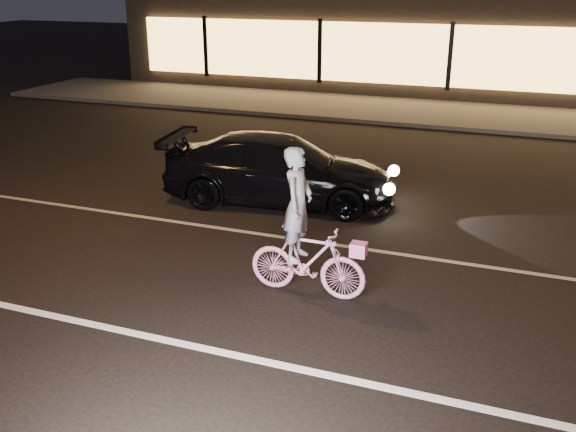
% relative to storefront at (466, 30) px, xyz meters
% --- Properties ---
extents(ground, '(90.00, 90.00, 0.00)m').
position_rel_storefront_xyz_m(ground, '(0.00, -18.97, -2.15)').
color(ground, black).
rests_on(ground, ground).
extents(lane_stripe_near, '(60.00, 0.12, 0.01)m').
position_rel_storefront_xyz_m(lane_stripe_near, '(0.00, -20.47, -2.14)').
color(lane_stripe_near, silver).
rests_on(lane_stripe_near, ground).
extents(lane_stripe_far, '(60.00, 0.10, 0.01)m').
position_rel_storefront_xyz_m(lane_stripe_far, '(0.00, -16.97, -2.14)').
color(lane_stripe_far, gray).
rests_on(lane_stripe_far, ground).
extents(sidewalk, '(30.00, 4.00, 0.12)m').
position_rel_storefront_xyz_m(sidewalk, '(0.00, -5.97, -2.09)').
color(sidewalk, '#383533').
rests_on(sidewalk, ground).
extents(storefront, '(25.40, 8.42, 4.20)m').
position_rel_storefront_xyz_m(storefront, '(0.00, 0.00, 0.00)').
color(storefront, black).
rests_on(storefront, ground).
extents(cyclist, '(1.63, 0.56, 2.05)m').
position_rel_storefront_xyz_m(cyclist, '(0.06, -18.73, -1.42)').
color(cyclist, '#D62C7F').
rests_on(cyclist, ground).
extents(sedan, '(4.62, 2.39, 1.28)m').
position_rel_storefront_xyz_m(sedan, '(-1.64, -15.29, -1.51)').
color(sedan, black).
rests_on(sedan, ground).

